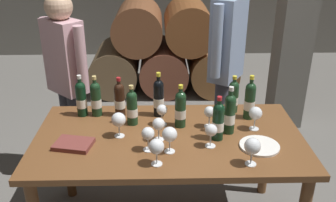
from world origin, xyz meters
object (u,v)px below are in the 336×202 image
object	(u,v)px
wine_bottle_9	(233,96)
wine_glass_9	(119,120)
wine_glass_3	(170,135)
wine_bottle_3	(120,99)
wine_bottle_2	(180,109)
wine_glass_7	(162,111)
dining_table	(169,148)
wine_glass_8	(252,147)
serving_plate	(259,146)
wine_bottle_1	(96,98)
wine_glass_6	(148,134)
wine_bottle_4	(159,97)
sommelier_presenting	(227,56)
wine_bottle_5	(81,98)
wine_bottle_7	(132,107)
wine_bottle_6	(230,113)
wine_glass_4	(159,125)
wine_glass_1	(255,114)
wine_glass_0	(211,131)
taster_seated_left	(66,73)
wine_glass_5	(210,113)
wine_bottle_8	(250,100)
wine_bottle_0	(218,121)
wine_glass_2	(156,147)
tasting_notebook	(74,144)

from	to	relation	value
wine_bottle_9	wine_glass_9	bearing A→B (deg)	-156.41
wine_glass_3	wine_bottle_3	bearing A→B (deg)	124.77
wine_bottle_2	wine_glass_7	size ratio (longest dim) A/B	2.02
dining_table	wine_glass_8	world-z (taller)	wine_glass_8
wine_glass_8	serving_plate	bearing A→B (deg)	62.37
wine_bottle_1	wine_glass_6	size ratio (longest dim) A/B	1.92
wine_bottle_4	sommelier_presenting	bearing A→B (deg)	40.54
wine_bottle_5	wine_bottle_7	size ratio (longest dim) A/B	1.07
wine_bottle_6	wine_bottle_7	size ratio (longest dim) A/B	1.14
dining_table	wine_glass_4	bearing A→B (deg)	-140.87
wine_bottle_6	wine_bottle_3	bearing A→B (deg)	160.16
wine_bottle_6	wine_glass_8	distance (m)	0.37
serving_plate	wine_glass_1	bearing A→B (deg)	85.36
wine_glass_0	wine_glass_7	bearing A→B (deg)	135.81
wine_glass_8	wine_bottle_5	bearing A→B (deg)	148.84
wine_bottle_6	wine_glass_8	world-z (taller)	wine_bottle_6
wine_glass_8	wine_glass_9	world-z (taller)	same
wine_bottle_6	taster_seated_left	world-z (taller)	taster_seated_left
wine_glass_5	taster_seated_left	xyz separation A→B (m)	(-1.06, 0.61, 0.06)
wine_glass_7	taster_seated_left	world-z (taller)	taster_seated_left
wine_bottle_4	wine_glass_9	world-z (taller)	wine_bottle_4
wine_bottle_1	wine_bottle_6	bearing A→B (deg)	-16.90
wine_bottle_1	sommelier_presenting	distance (m)	1.08
wine_glass_8	wine_glass_6	bearing A→B (deg)	164.28
wine_bottle_3	wine_glass_7	size ratio (longest dim) A/B	1.94
wine_bottle_9	wine_glass_0	size ratio (longest dim) A/B	1.82
wine_bottle_2	wine_glass_6	world-z (taller)	wine_bottle_2
dining_table	wine_glass_0	bearing A→B (deg)	-28.35
wine_bottle_8	wine_bottle_5	bearing A→B (deg)	176.57
wine_bottle_0	wine_glass_2	world-z (taller)	wine_bottle_0
wine_bottle_2	wine_glass_4	xyz separation A→B (m)	(-0.14, -0.18, -0.02)
tasting_notebook	wine_bottle_5	bearing A→B (deg)	104.60
wine_bottle_7	wine_glass_7	distance (m)	0.20
wine_bottle_7	taster_seated_left	distance (m)	0.78
wine_glass_6	wine_bottle_6	bearing A→B (deg)	21.74
wine_bottle_1	wine_glass_9	bearing A→B (deg)	-58.98
wine_glass_7	wine_bottle_8	bearing A→B (deg)	8.28
wine_bottle_7	serving_plate	xyz separation A→B (m)	(0.78, -0.32, -0.11)
wine_bottle_1	wine_glass_2	size ratio (longest dim) A/B	1.83
wine_bottle_9	wine_glass_3	bearing A→B (deg)	-131.32
wine_glass_2	wine_glass_5	world-z (taller)	wine_glass_2
sommelier_presenting	wine_bottle_6	bearing A→B (deg)	-97.34
wine_bottle_0	serving_plate	xyz separation A→B (m)	(0.24, -0.10, -0.12)
taster_seated_left	wine_glass_1	bearing A→B (deg)	-25.69
wine_glass_5	wine_bottle_0	bearing A→B (deg)	-78.18
tasting_notebook	taster_seated_left	size ratio (longest dim) A/B	0.14
wine_bottle_5	wine_bottle_1	bearing A→B (deg)	0.25
wine_bottle_4	wine_glass_0	bearing A→B (deg)	-53.73
wine_bottle_0	wine_glass_7	bearing A→B (deg)	150.86
wine_bottle_4	dining_table	bearing A→B (deg)	-77.81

